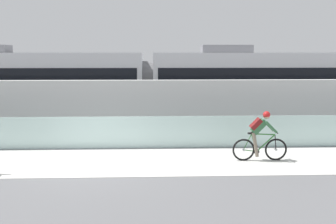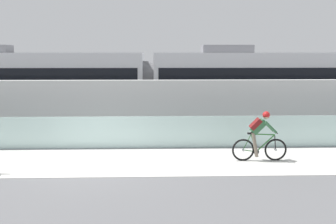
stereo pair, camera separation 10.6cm
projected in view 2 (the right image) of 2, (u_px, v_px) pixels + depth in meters
ground_plane at (95, 162)px, 12.56m from camera, size 200.00×200.00×0.00m
bike_path_deck at (95, 162)px, 12.56m from camera, size 32.00×3.20×0.01m
glass_parapet at (102, 133)px, 14.31m from camera, size 32.00×0.05×1.17m
concrete_barrier_wall at (108, 109)px, 16.00m from camera, size 32.00×0.36×2.36m
tram_rail_near at (115, 127)px, 18.63m from camera, size 32.00×0.08×0.01m
tram_rail_far at (117, 121)px, 20.05m from camera, size 32.00×0.08×0.01m
tram at (148, 85)px, 19.11m from camera, size 22.56×2.54×3.81m
cyclist_on_bike at (260, 136)px, 12.61m from camera, size 1.77×0.58×1.61m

